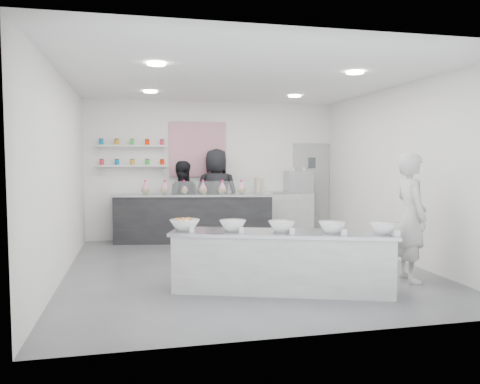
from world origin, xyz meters
name	(u,v)px	position (x,y,z in m)	size (l,w,h in m)	color
floor	(244,267)	(0.00, 0.00, 0.00)	(6.00, 6.00, 0.00)	#515156
ceiling	(244,79)	(0.00, 0.00, 3.00)	(6.00, 6.00, 0.00)	white
back_wall	(213,170)	(0.00, 3.00, 1.50)	(5.50, 5.50, 0.00)	white
left_wall	(61,176)	(-2.75, 0.00, 1.50)	(6.00, 6.00, 0.00)	white
right_wall	(399,173)	(2.75, 0.00, 1.50)	(6.00, 6.00, 0.00)	white
back_door	(311,189)	(2.30, 2.97, 1.05)	(0.88, 0.04, 2.10)	#999997
pattern_panel	(198,149)	(-0.35, 2.98, 1.95)	(1.25, 0.03, 1.20)	#B42952
jar_shelf_lower	(133,166)	(-1.75, 2.90, 1.60)	(1.45, 0.22, 0.04)	silver
jar_shelf_upper	(132,146)	(-1.75, 2.90, 2.02)	(1.45, 0.22, 0.04)	silver
preserve_jars	(132,152)	(-1.75, 2.88, 1.88)	(1.45, 0.10, 0.56)	#E12A45
downlight_0	(156,64)	(-1.40, -1.00, 2.98)	(0.24, 0.24, 0.02)	white
downlight_1	(355,73)	(1.40, -1.00, 2.98)	(0.24, 0.24, 0.02)	white
downlight_2	(150,92)	(-1.40, 1.60, 2.98)	(0.24, 0.24, 0.02)	white
downlight_3	(295,96)	(1.40, 1.60, 2.98)	(0.24, 0.24, 0.02)	white
prep_counter	(282,262)	(0.18, -1.45, 0.40)	(2.92, 0.66, 0.80)	#A9A9A5
back_bar	(194,218)	(-0.52, 2.42, 0.51)	(3.28, 0.60, 1.02)	black
sneeze_guard	(192,188)	(-0.57, 2.13, 1.16)	(3.24, 0.01, 0.28)	white
espresso_ledge	(283,214)	(1.55, 2.78, 0.51)	(1.36, 0.43, 1.01)	#A9A9A5
espresso_machine	(298,181)	(1.92, 2.78, 1.23)	(0.58, 0.40, 0.44)	#93969E
cup_stacks	(259,185)	(1.00, 2.78, 1.17)	(0.24, 0.24, 0.31)	tan
prep_bowls	(282,226)	(0.18, -1.45, 0.87)	(2.96, 0.46, 0.14)	white
label_cards	(306,234)	(0.34, -1.92, 0.83)	(2.66, 0.04, 0.07)	white
cookie_bags	(193,187)	(-0.52, 2.42, 1.16)	(2.17, 0.17, 0.29)	pink
woman_prep	(411,217)	(2.14, -1.33, 0.92)	(0.67, 0.44, 1.84)	beige
staff_left	(181,201)	(-0.75, 2.67, 0.85)	(0.83, 0.64, 1.70)	black
staff_right	(217,194)	(0.01, 2.67, 0.98)	(0.96, 0.63, 1.97)	black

